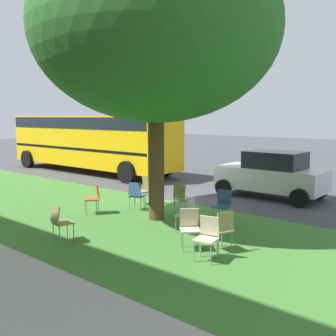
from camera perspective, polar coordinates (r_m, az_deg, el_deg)
ground at (r=13.46m, az=1.34°, el=-4.70°), size 80.00×80.00×0.00m
grass_verge at (r=11.21m, az=-9.05°, el=-7.29°), size 48.00×6.00×0.01m
street_tree at (r=10.89m, az=-1.80°, el=19.42°), size 6.57×6.57×7.53m
chair_0 at (r=9.67m, az=2.90°, el=-6.45°), size 0.52×0.52×0.88m
chair_1 at (r=12.74m, az=-3.49°, el=-3.03°), size 0.48×0.48×0.88m
chair_2 at (r=8.42m, az=7.97°, el=-8.66°), size 0.54×0.53×0.88m
chair_3 at (r=10.68m, az=8.00°, el=-5.16°), size 0.47×0.47×0.88m
chair_4 at (r=7.91m, az=5.77°, el=-9.69°), size 0.49×0.50×0.88m
chair_5 at (r=11.93m, az=-4.65°, el=-3.77°), size 0.53×0.54×0.88m
chair_6 at (r=9.28m, az=-15.51°, el=-7.32°), size 0.50×0.50×0.88m
chair_7 at (r=8.52m, az=3.20°, el=-8.40°), size 0.59×0.59×0.88m
chair_8 at (r=11.53m, az=1.96°, el=-4.14°), size 0.45×0.45×0.88m
chair_9 at (r=11.72m, az=-10.81°, el=-4.08°), size 0.57×0.57×0.88m
parked_car at (r=14.21m, az=14.93°, el=-0.87°), size 3.70×1.92×1.65m
school_bus at (r=20.55m, az=-11.31°, el=4.36°), size 10.40×2.80×2.88m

